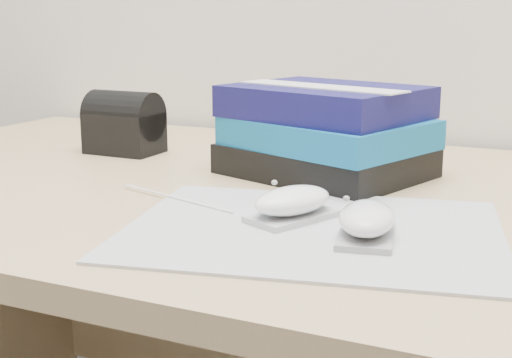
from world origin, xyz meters
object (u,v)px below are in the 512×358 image
at_px(desk, 352,343).
at_px(book_stack, 326,132).
at_px(mouse_rear, 293,203).
at_px(mouse_front, 367,221).
at_px(pouch, 124,123).

relative_size(desk, book_stack, 5.12).
xyz_separation_m(mouse_rear, mouse_front, (0.09, -0.03, -0.00)).
distance_m(desk, pouch, 0.50).
relative_size(desk, mouse_rear, 13.92).
distance_m(mouse_rear, pouch, 0.48).
bearing_deg(desk, mouse_rear, -93.19).
height_order(desk, book_stack, book_stack).
relative_size(desk, pouch, 13.72).
distance_m(mouse_rear, mouse_front, 0.10).
xyz_separation_m(book_stack, pouch, (-0.36, 0.02, -0.01)).
height_order(book_stack, pouch, book_stack).
height_order(desk, mouse_front, mouse_front).
distance_m(desk, book_stack, 0.30).
bearing_deg(pouch, mouse_rear, -32.75).
bearing_deg(desk, book_stack, 151.29).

